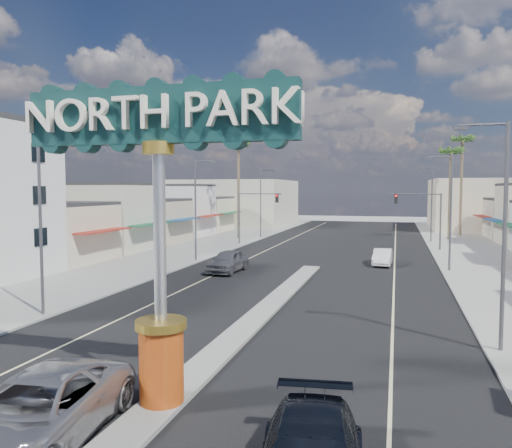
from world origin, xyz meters
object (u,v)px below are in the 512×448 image
Objects in this scene: traffic_signal_right at (422,210)px; streetlight_l_mid at (197,204)px; palm_right_far at (462,145)px; streetlight_r_mid at (449,207)px; palm_right_mid at (451,156)px; streetlight_r_near at (500,224)px; palm_left_far at (238,149)px; streetlight_l_far at (262,200)px; streetlight_r_far at (430,201)px; traffic_signal_left at (254,208)px; gateway_sign at (159,206)px; suv_left at (37,411)px; car_parked_right at (382,257)px; streetlight_l_near at (43,216)px; car_parked_left at (228,261)px.

streetlight_l_mid is (-19.62, -13.99, 0.79)m from traffic_signal_right.
palm_right_far is at bearing 51.52° from streetlight_l_mid.
palm_right_mid reaches higher than streetlight_r_mid.
traffic_signal_right is at bearing 92.10° from streetlight_r_near.
palm_left_far is (-2.57, 20.00, 6.43)m from streetlight_l_mid.
streetlight_l_far and streetlight_r_far have the same top height.
traffic_signal_left is at bearing -57.57° from palm_left_far.
gateway_sign is at bearing -142.45° from streetlight_r_near.
car_parked_right is (7.50, 33.05, -0.18)m from suv_left.
palm_right_far is at bearing 81.88° from streetlight_r_mid.
streetlight_l_near reaches higher than suv_left.
streetlight_l_mid is at bearing -128.48° from palm_right_far.
palm_right_far reaches higher than suv_left.
streetlight_l_far reaches higher than car_parked_left.
streetlight_r_near is 46.40m from palm_right_mid.
streetlight_r_mid is 22.00m from streetlight_r_far.
car_parked_right is (5.50, 30.20, -5.24)m from gateway_sign.
gateway_sign is 31.14m from car_parked_right.
traffic_signal_right is 0.67× the size of streetlight_l_far.
traffic_signal_right is at bearing -98.86° from streetlight_r_far.
traffic_signal_right is 0.96× the size of suv_left.
traffic_signal_right is 0.67× the size of streetlight_r_near.
palm_right_mid is at bearing 57.31° from streetlight_r_far.
car_parked_left is at bearing 104.33° from gateway_sign.
palm_left_far is at bearing -175.12° from streetlight_r_far.
palm_right_far is at bearing 23.20° from palm_left_far.
streetlight_l_mid reaches higher than car_parked_left.
gateway_sign is at bearing -74.85° from palm_left_far.
streetlight_r_mid is at bearing 61.85° from suv_left.
palm_left_far is at bearing 93.67° from streetlight_l_near.
streetlight_r_mid reaches higher than car_parked_left.
suv_left is (-17.00, -62.87, -11.51)m from palm_right_far.
palm_right_mid reaches higher than streetlight_l_near.
traffic_signal_left is 1.00× the size of traffic_signal_right.
streetlight_r_far is 1.44× the size of suv_left.
traffic_signal_left is 0.67× the size of streetlight_r_mid.
gateway_sign is 1.46× the size of suv_left.
palm_right_mid is (2.57, 26.00, 5.54)m from streetlight_r_mid.
palm_left_far reaches higher than suv_left.
streetlight_r_mid is (0.00, 20.00, 0.00)m from streetlight_r_near.
palm_right_far reaches higher than streetlight_r_far.
traffic_signal_left is 34.03m from streetlight_l_near.
palm_left_far reaches higher than palm_right_mid.
palm_left_far reaches higher than streetlight_l_far.
traffic_signal_right is 1.44× the size of car_parked_right.
streetlight_l_mid is 20.87m from streetlight_r_mid.
palm_right_mid reaches higher than suv_left.
streetlight_r_mid reaches higher than car_parked_right.
traffic_signal_left is at bearing 180.00° from traffic_signal_right.
car_parked_right is at bearing 71.00° from suv_left.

